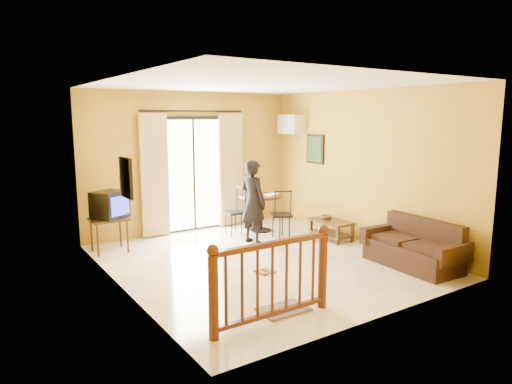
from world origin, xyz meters
TOP-DOWN VIEW (x-y plane):
  - ground at (0.00, 0.00)m, footprint 5.00×5.00m
  - room_shell at (0.00, 0.00)m, footprint 5.00×5.00m
  - balcony_door at (0.00, 2.43)m, footprint 2.25×0.14m
  - tv_table at (-1.90, 1.86)m, footprint 0.60×0.50m
  - television at (-1.87, 1.86)m, footprint 0.67×0.65m
  - picture_left at (-2.22, -0.20)m, footprint 0.05×0.42m
  - dining_table at (1.10, 1.65)m, footprint 0.89×0.89m
  - water_jug at (1.05, 1.77)m, footprint 0.14×0.14m
  - serving_tray at (1.31, 1.55)m, footprint 0.33×0.28m
  - dining_chairs at (0.80, 1.34)m, footprint 1.11×1.18m
  - air_conditioner at (2.09, 1.95)m, footprint 0.31×0.60m
  - botanical_print at (2.22, 1.30)m, footprint 0.05×0.50m
  - coffee_table at (1.85, 0.36)m, footprint 0.46×0.83m
  - bowl at (1.85, 0.50)m, footprint 0.26×0.26m
  - sofa at (1.85, -1.53)m, footprint 0.79×1.58m
  - standing_person at (0.48, 0.98)m, footprint 0.48×0.63m
  - stair_balustrade at (-1.15, -1.90)m, footprint 1.63×0.13m
  - doormat at (-0.85, -1.72)m, footprint 0.61×0.41m
  - sandals at (-0.27, -0.48)m, footprint 0.26×0.26m

SIDE VIEW (x-z plane):
  - ground at x=0.00m, z-range 0.00..0.00m
  - dining_chairs at x=0.80m, z-range -0.47..0.47m
  - doormat at x=-0.85m, z-range 0.00..0.02m
  - sandals at x=-0.27m, z-range 0.00..0.03m
  - coffee_table at x=1.85m, z-range 0.06..0.43m
  - sofa at x=1.85m, z-range -0.09..0.64m
  - bowl at x=1.85m, z-range 0.37..0.44m
  - tv_table at x=-1.90m, z-range 0.22..0.82m
  - stair_balustrade at x=-1.15m, z-range 0.05..1.08m
  - dining_table at x=1.10m, z-range 0.22..0.96m
  - serving_tray at x=1.31m, z-range 0.75..0.77m
  - standing_person at x=0.48m, z-range 0.00..1.55m
  - television at x=-1.87m, z-range 0.60..1.06m
  - water_jug at x=1.05m, z-range 0.75..1.00m
  - balcony_door at x=0.00m, z-range -0.04..2.42m
  - picture_left at x=-2.22m, z-range 1.29..1.81m
  - botanical_print at x=2.22m, z-range 1.35..1.95m
  - room_shell at x=0.00m, z-range -0.80..4.20m
  - air_conditioner at x=2.09m, z-range 1.95..2.35m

